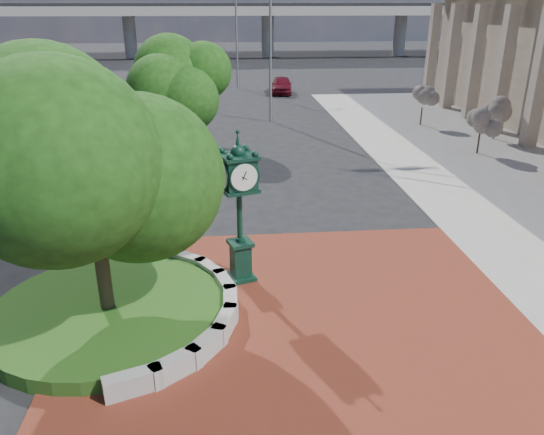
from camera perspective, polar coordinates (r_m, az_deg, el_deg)
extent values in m
plane|color=black|center=(14.67, 2.66, -9.84)|extent=(200.00, 200.00, 0.00)
cube|color=maroon|center=(13.83, 3.23, -11.96)|extent=(12.00, 12.00, 0.04)
cube|color=#9E9B93|center=(12.15, -14.69, -16.89)|extent=(1.29, 0.76, 0.54)
cube|color=#9E9B93|center=(12.39, -10.32, -15.55)|extent=(1.20, 1.04, 0.54)
cube|color=#9E9B93|center=(12.90, -7.02, -13.60)|extent=(1.00, 1.22, 0.54)
cube|color=#9E9B93|center=(13.61, -5.08, -11.39)|extent=(0.71, 1.30, 0.54)
cube|color=#9E9B93|center=(14.42, -4.52, -9.26)|extent=(0.35, 1.25, 0.54)
cube|color=#9E9B93|center=(15.25, -5.14, -7.39)|extent=(0.71, 1.30, 0.54)
cube|color=#9E9B93|center=(16.03, -6.71, -5.90)|extent=(1.00, 1.22, 0.54)
cube|color=#9E9B93|center=(16.69, -8.98, -4.82)|extent=(1.20, 1.04, 0.54)
cube|color=#9E9B93|center=(17.19, -11.74, -4.19)|extent=(1.29, 0.76, 0.54)
cylinder|color=#174313|center=(14.81, -17.16, -9.69)|extent=(6.10, 6.10, 0.40)
cube|color=#9E9B93|center=(82.33, -4.20, 21.34)|extent=(90.00, 12.00, 1.20)
cube|color=black|center=(82.32, -4.22, 21.90)|extent=(90.00, 12.00, 0.40)
cylinder|color=#9E9B93|center=(83.49, -15.03, 18.30)|extent=(1.80, 1.80, 6.00)
cylinder|color=#9E9B93|center=(82.72, -0.47, 18.97)|extent=(1.80, 1.80, 6.00)
cylinder|color=#9E9B93|center=(86.68, 13.57, 18.55)|extent=(1.80, 1.80, 6.00)
cylinder|color=#38281C|center=(14.38, -17.56, -6.69)|extent=(0.36, 0.36, 2.17)
sphere|color=#1A3C10|center=(13.35, -18.86, 3.32)|extent=(5.20, 5.20, 5.20)
cylinder|color=#38281C|center=(31.14, -9.23, 9.33)|extent=(0.36, 0.36, 1.92)
sphere|color=#1A3C10|center=(30.72, -9.50, 13.48)|extent=(4.40, 4.40, 4.40)
cube|color=black|center=(16.10, -3.34, -6.41)|extent=(0.96, 0.96, 0.15)
cube|color=black|center=(15.83, -3.39, -4.54)|extent=(0.66, 0.66, 1.04)
cube|color=black|center=(15.59, -3.43, -2.74)|extent=(0.84, 0.84, 0.11)
cylinder|color=black|center=(15.24, -3.51, 0.20)|extent=(0.16, 0.16, 1.61)
cube|color=black|center=(14.81, -3.62, 4.83)|extent=(1.08, 1.08, 0.85)
cylinder|color=white|center=(14.41, -3.02, 4.35)|extent=(0.74, 0.29, 0.76)
cylinder|color=white|center=(15.21, -4.19, 5.29)|extent=(0.74, 0.29, 0.76)
cylinder|color=white|center=(14.67, -5.27, 4.62)|extent=(0.29, 0.74, 0.76)
cylinder|color=white|center=(14.95, -2.01, 5.04)|extent=(0.29, 0.74, 0.76)
sphere|color=black|center=(14.64, -3.68, 7.03)|extent=(0.42, 0.42, 0.42)
cone|color=black|center=(14.56, -3.71, 8.22)|extent=(0.17, 0.17, 0.47)
imported|color=#5B0D1A|center=(49.21, 1.05, 14.06)|extent=(2.22, 4.55, 1.50)
cylinder|color=slate|center=(36.86, -0.17, 17.45)|extent=(0.17, 0.17, 9.37)
cylinder|color=slate|center=(52.36, -3.84, 19.13)|extent=(0.18, 0.18, 9.90)
cylinder|color=#38281C|center=(31.24, 21.31, 7.46)|extent=(0.10, 0.10, 1.20)
sphere|color=#A15088|center=(31.03, 21.57, 9.24)|extent=(1.20, 1.20, 1.20)
cylinder|color=#38281C|center=(35.02, 22.81, 8.71)|extent=(0.10, 0.10, 1.20)
sphere|color=#A15088|center=(34.83, 23.06, 10.30)|extent=(1.20, 1.20, 1.20)
cylinder|color=#38281C|center=(37.52, 15.75, 10.42)|extent=(0.10, 0.10, 1.20)
sphere|color=#A15088|center=(37.34, 15.91, 11.92)|extent=(1.20, 1.20, 1.20)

